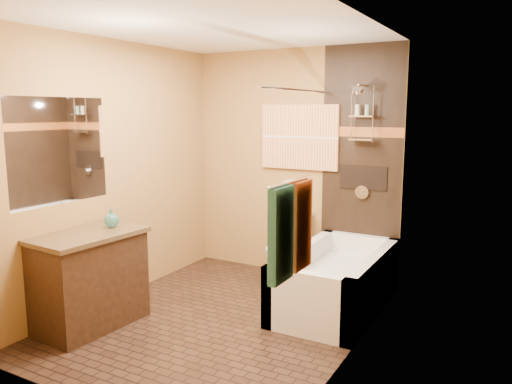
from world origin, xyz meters
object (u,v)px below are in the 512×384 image
Objects in this scene: sunset_painting at (299,137)px; toilet at (288,247)px; vanity at (89,279)px; bathtub at (336,285)px.

sunset_painting is 1.23× the size of toilet.
toilet is at bearing 66.02° from vanity.
vanity is at bearing -115.32° from sunset_painting.
toilet is (0.00, -0.25, -1.18)m from sunset_painting.
toilet reaches higher than bathtub.
vanity reaches higher than toilet.
bathtub is (0.72, -0.73, -1.33)m from sunset_painting.
sunset_painting is 1.20m from toilet.
sunset_painting is 1.68m from bathtub.
vanity is at bearing -141.06° from bathtub.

